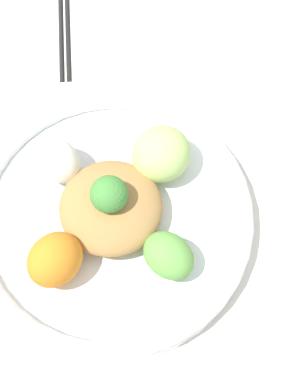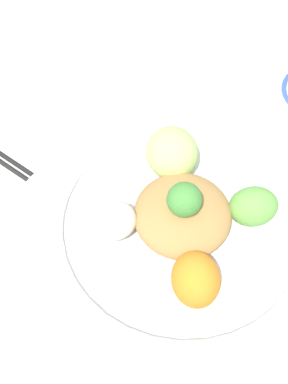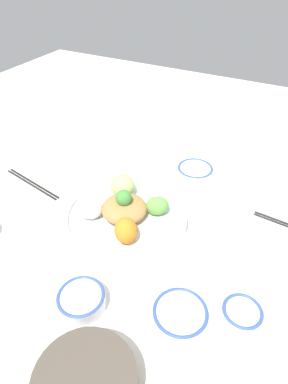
# 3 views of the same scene
# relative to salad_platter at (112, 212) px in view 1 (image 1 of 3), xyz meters

# --- Properties ---
(ground_plane) EXTENTS (2.40, 2.40, 0.00)m
(ground_plane) POSITION_rel_salad_platter_xyz_m (0.02, -0.02, -0.03)
(ground_plane) COLOR silver
(salad_platter) EXTENTS (0.34, 0.34, 0.10)m
(salad_platter) POSITION_rel_salad_platter_xyz_m (0.00, 0.00, 0.00)
(salad_platter) COLOR white
(salad_platter) RESTS_ON ground_plane
(chopsticks_pair_near) EXTENTS (0.24, 0.06, 0.01)m
(chopsticks_pair_near) POSITION_rel_salad_platter_xyz_m (0.34, -0.01, -0.02)
(chopsticks_pair_near) COLOR black
(chopsticks_pair_near) RESTS_ON ground_plane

